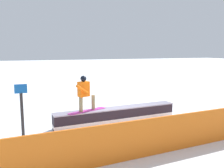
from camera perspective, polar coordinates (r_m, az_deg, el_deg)
ground_plane at (r=9.56m, az=1.28°, el=-9.27°), size 120.00×120.00×0.00m
grind_box at (r=9.48m, az=1.28°, el=-7.68°), size 5.09×0.83×0.61m
snowboarder at (r=8.72m, az=-6.66°, el=-2.04°), size 1.58×0.81×1.35m
safety_fence at (r=6.80m, az=11.36°, el=-12.11°), size 13.06×0.79×1.06m
trail_marker at (r=8.45m, az=-20.98°, el=-5.51°), size 0.40×0.10×1.76m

